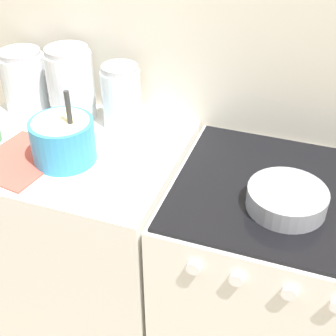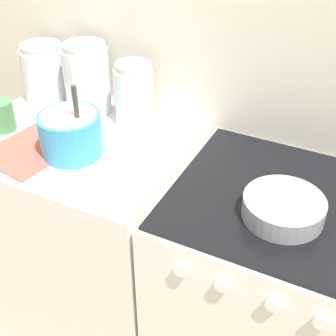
{
  "view_description": "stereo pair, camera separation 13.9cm",
  "coord_description": "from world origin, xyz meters",
  "views": [
    {
      "loc": [
        0.39,
        -0.84,
        1.75
      ],
      "look_at": [
        0.01,
        0.23,
        0.94
      ],
      "focal_mm": 50.0,
      "sensor_mm": 36.0,
      "label": 1
    },
    {
      "loc": [
        0.52,
        -0.78,
        1.75
      ],
      "look_at": [
        0.01,
        0.23,
        0.94
      ],
      "focal_mm": 50.0,
      "sensor_mm": 36.0,
      "label": 2
    }
  ],
  "objects": [
    {
      "name": "recipe_page",
      "position": [
        -0.48,
        0.18,
        0.9
      ],
      "size": [
        0.28,
        0.31,
        0.01
      ],
      "color": "#CC4C3F",
      "rests_on": "countertop_cabinet"
    },
    {
      "name": "baking_pan",
      "position": [
        0.36,
        0.23,
        0.93
      ],
      "size": [
        0.22,
        0.22,
        0.06
      ],
      "color": "gray",
      "rests_on": "stove"
    },
    {
      "name": "wall_back",
      "position": [
        0.0,
        0.63,
        1.2
      ],
      "size": [
        4.54,
        0.05,
        2.4
      ],
      "color": "beige",
      "rests_on": "ground_plane"
    },
    {
      "name": "tin_can",
      "position": [
        -0.65,
        0.24,
        0.95
      ],
      "size": [
        0.08,
        0.08,
        0.11
      ],
      "color": "#3F7F4C",
      "rests_on": "countertop_cabinet"
    },
    {
      "name": "countertop_cabinet",
      "position": [
        -0.38,
        0.3,
        0.45
      ],
      "size": [
        0.77,
        0.6,
        0.89
      ],
      "color": "silver",
      "rests_on": "ground_plane"
    },
    {
      "name": "storage_jar_middle",
      "position": [
        -0.46,
        0.5,
        1.0
      ],
      "size": [
        0.17,
        0.17,
        0.26
      ],
      "color": "silver",
      "rests_on": "countertop_cabinet"
    },
    {
      "name": "storage_jar_left",
      "position": [
        -0.66,
        0.5,
        0.99
      ],
      "size": [
        0.17,
        0.17,
        0.23
      ],
      "color": "silver",
      "rests_on": "countertop_cabinet"
    },
    {
      "name": "stove",
      "position": [
        0.35,
        0.3,
        0.45
      ],
      "size": [
        0.67,
        0.62,
        0.89
      ],
      "color": "white",
      "rests_on": "ground_plane"
    },
    {
      "name": "mixing_bowl",
      "position": [
        -0.34,
        0.23,
        0.97
      ],
      "size": [
        0.2,
        0.2,
        0.25
      ],
      "color": "#338CBF",
      "rests_on": "countertop_cabinet"
    },
    {
      "name": "storage_jar_right",
      "position": [
        -0.26,
        0.5,
        0.99
      ],
      "size": [
        0.14,
        0.14,
        0.23
      ],
      "color": "silver",
      "rests_on": "countertop_cabinet"
    }
  ]
}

